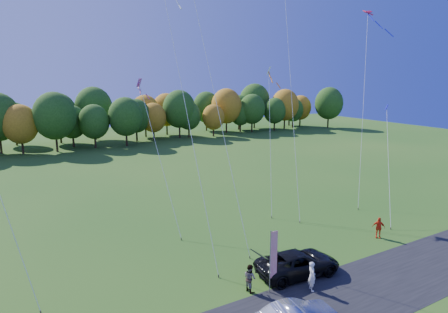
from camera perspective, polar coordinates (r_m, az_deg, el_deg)
ground at (r=27.07m, az=6.78°, el=-16.97°), size 160.00×160.00×0.00m
asphalt_strip at (r=24.48m, az=12.85°, el=-20.57°), size 90.00×6.00×0.01m
tree_line at (r=76.27m, az=-19.13°, el=1.29°), size 116.00×12.00×10.00m
black_suv at (r=27.51m, az=10.52°, el=-14.75°), size 5.95×3.26×1.58m
person_tailgate_a at (r=25.83m, az=12.44°, el=-16.35°), size 0.63×0.78×1.86m
person_tailgate_b at (r=25.29m, az=3.72°, el=-16.91°), size 0.70×0.87×1.72m
person_east at (r=34.84m, az=21.20°, el=-9.44°), size 0.98×1.03×1.71m
feather_flag at (r=24.66m, az=7.01°, el=-13.70°), size 0.52×0.08×3.96m
kite_delta_blue at (r=30.50m, az=-2.81°, el=15.46°), size 3.05×10.85×29.90m
kite_parafoil_orange at (r=41.13m, az=9.16°, el=15.53°), size 8.40×13.38×32.00m
kite_delta_red at (r=28.12m, az=-6.33°, el=12.30°), size 2.37×9.19×22.08m
kite_parafoil_rainbow at (r=44.71m, az=19.31°, el=7.26°), size 9.40×7.76×20.26m
kite_diamond_green at (r=25.92m, az=-28.80°, el=-6.78°), size 2.74×5.83×11.15m
kite_diamond_white at (r=38.26m, az=6.62°, el=2.35°), size 3.68×5.60×14.08m
kite_diamond_pink at (r=34.84m, az=-9.79°, el=2.12°), size 1.29×9.04×12.95m
kite_diamond_blue_low at (r=39.42m, az=22.44°, el=-0.90°), size 5.76×5.90×10.30m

